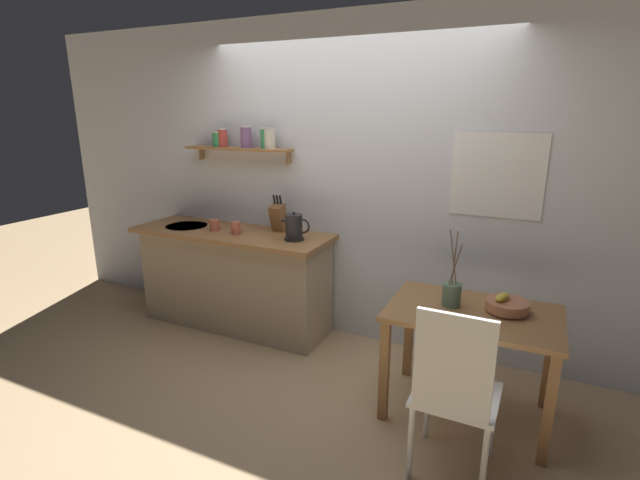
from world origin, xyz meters
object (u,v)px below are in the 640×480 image
at_px(electric_kettle, 294,227).
at_px(coffee_mug_spare, 236,228).
at_px(dining_chair_near, 454,388).
at_px(coffee_mug_by_sink, 214,225).
at_px(fruit_bowl, 507,305).
at_px(twig_vase, 452,294).
at_px(dining_table, 472,328).
at_px(knife_block, 279,217).

bearing_deg(electric_kettle, coffee_mug_spare, -174.10).
bearing_deg(electric_kettle, dining_chair_near, -34.74).
height_order(dining_chair_near, coffee_mug_by_sink, dining_chair_near).
relative_size(fruit_bowl, electric_kettle, 1.04).
distance_m(coffee_mug_by_sink, coffee_mug_spare, 0.25).
bearing_deg(twig_vase, fruit_bowl, 7.84).
bearing_deg(dining_table, dining_chair_near, -89.42).
bearing_deg(electric_kettle, knife_block, 143.89).
bearing_deg(coffee_mug_by_sink, fruit_bowl, -6.98).
height_order(fruit_bowl, electric_kettle, electric_kettle).
relative_size(dining_chair_near, twig_vase, 2.04).
bearing_deg(dining_table, coffee_mug_spare, 170.18).
bearing_deg(dining_chair_near, electric_kettle, 145.26).
bearing_deg(dining_table, knife_block, 161.15).
relative_size(dining_chair_near, coffee_mug_by_sink, 8.18).
distance_m(dining_table, electric_kettle, 1.60).
distance_m(dining_table, coffee_mug_spare, 2.10).
height_order(knife_block, coffee_mug_spare, knife_block).
height_order(twig_vase, coffee_mug_spare, twig_vase).
relative_size(fruit_bowl, coffee_mug_by_sink, 2.10).
xyz_separation_m(dining_table, coffee_mug_by_sink, (-2.29, 0.38, 0.35)).
bearing_deg(knife_block, fruit_bowl, -15.15).
height_order(twig_vase, electric_kettle, twig_vase).
distance_m(dining_chair_near, electric_kettle, 1.89).
relative_size(dining_table, knife_block, 3.20).
distance_m(twig_vase, coffee_mug_spare, 1.93).
xyz_separation_m(dining_chair_near, electric_kettle, (-1.50, 1.04, 0.46)).
bearing_deg(fruit_bowl, electric_kettle, 168.72).
xyz_separation_m(dining_chair_near, fruit_bowl, (0.18, 0.71, 0.22)).
height_order(dining_table, dining_chair_near, dining_chair_near).
distance_m(electric_kettle, coffee_mug_by_sink, 0.79).
bearing_deg(dining_table, twig_vase, 168.92).
xyz_separation_m(dining_table, dining_chair_near, (0.01, -0.63, -0.06)).
distance_m(dining_chair_near, coffee_mug_spare, 2.31).
xyz_separation_m(fruit_bowl, coffee_mug_by_sink, (-2.47, 0.30, 0.19)).
relative_size(electric_kettle, coffee_mug_by_sink, 2.03).
distance_m(dining_table, twig_vase, 0.25).
relative_size(fruit_bowl, knife_block, 0.80).
xyz_separation_m(electric_kettle, coffee_mug_spare, (-0.54, -0.06, -0.05)).
relative_size(dining_table, coffee_mug_by_sink, 8.41).
bearing_deg(fruit_bowl, twig_vase, -172.16).
relative_size(knife_block, coffee_mug_spare, 2.65).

